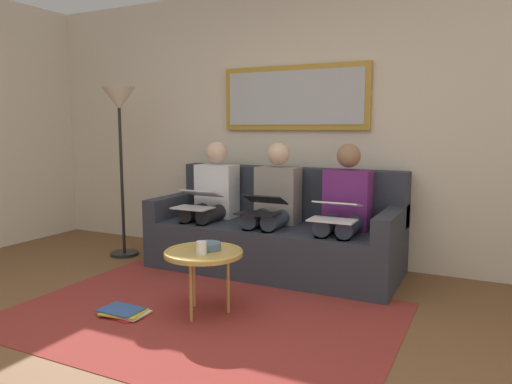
{
  "coord_description": "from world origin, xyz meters",
  "views": [
    {
      "loc": [
        -1.73,
        1.79,
        1.27
      ],
      "look_at": [
        0.0,
        -1.7,
        0.75
      ],
      "focal_mm": 33.84,
      "sensor_mm": 36.0,
      "label": 1
    }
  ],
  "objects": [
    {
      "name": "bowl",
      "position": [
        0.0,
        -0.96,
        0.46
      ],
      "size": [
        0.17,
        0.17,
        0.05
      ],
      "primitive_type": "cylinder",
      "color": "slate",
      "rests_on": "coffee_table"
    },
    {
      "name": "ground_plane",
      "position": [
        0.0,
        0.0,
        -0.05
      ],
      "size": [
        6.0,
        5.2,
        0.1
      ],
      "primitive_type": "cube",
      "color": "brown"
    },
    {
      "name": "cup",
      "position": [
        -0.03,
        -0.83,
        0.48
      ],
      "size": [
        0.07,
        0.07,
        0.09
      ],
      "primitive_type": "cylinder",
      "color": "silver",
      "rests_on": "coffee_table"
    },
    {
      "name": "person_right",
      "position": [
        0.64,
        -2.05,
        0.61
      ],
      "size": [
        0.38,
        0.58,
        1.14
      ],
      "color": "silver",
      "rests_on": "couch"
    },
    {
      "name": "couch",
      "position": [
        0.0,
        -2.12,
        0.31
      ],
      "size": [
        2.2,
        0.9,
        0.9
      ],
      "color": "#2D333D",
      "rests_on": "ground_plane"
    },
    {
      "name": "laptop_white",
      "position": [
        -0.64,
        -1.8,
        0.63
      ],
      "size": [
        0.36,
        0.34,
        0.14
      ],
      "color": "white"
    },
    {
      "name": "framed_mirror",
      "position": [
        0.0,
        -2.51,
        1.55
      ],
      "size": [
        1.45,
        0.05,
        0.6
      ],
      "color": "#B7892D"
    },
    {
      "name": "magazine_stack",
      "position": [
        0.47,
        -0.63,
        0.03
      ],
      "size": [
        0.32,
        0.26,
        0.04
      ],
      "color": "red",
      "rests_on": "ground_plane"
    },
    {
      "name": "laptop_silver",
      "position": [
        0.64,
        -1.81,
        0.63
      ],
      "size": [
        0.34,
        0.37,
        0.16
      ],
      "color": "silver"
    },
    {
      "name": "wall_rear",
      "position": [
        0.0,
        -2.6,
        1.3
      ],
      "size": [
        6.0,
        0.12,
        2.6
      ],
      "primitive_type": "cube",
      "color": "beige",
      "rests_on": "ground_plane"
    },
    {
      "name": "area_rug",
      "position": [
        0.0,
        -0.85,
        0.0
      ],
      "size": [
        2.6,
        1.8,
        0.01
      ],
      "primitive_type": "cube",
      "color": "maroon",
      "rests_on": "ground_plane"
    },
    {
      "name": "standing_lamp",
      "position": [
        1.55,
        -1.85,
        1.37
      ],
      "size": [
        0.32,
        0.32,
        1.66
      ],
      "color": "black",
      "rests_on": "ground_plane"
    },
    {
      "name": "coffee_table",
      "position": [
        -0.0,
        -0.9,
        0.42
      ],
      "size": [
        0.54,
        0.54,
        0.45
      ],
      "color": "tan",
      "rests_on": "ground_plane"
    },
    {
      "name": "person_left",
      "position": [
        -0.64,
        -2.05,
        0.61
      ],
      "size": [
        0.38,
        0.58,
        1.14
      ],
      "color": "#66236B",
      "rests_on": "couch"
    },
    {
      "name": "person_middle",
      "position": [
        0.0,
        -2.05,
        0.61
      ],
      "size": [
        0.38,
        0.58,
        1.14
      ],
      "color": "gray",
      "rests_on": "couch"
    },
    {
      "name": "laptop_black",
      "position": [
        0.0,
        -1.81,
        0.62
      ],
      "size": [
        0.35,
        0.34,
        0.15
      ],
      "color": "black"
    }
  ]
}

